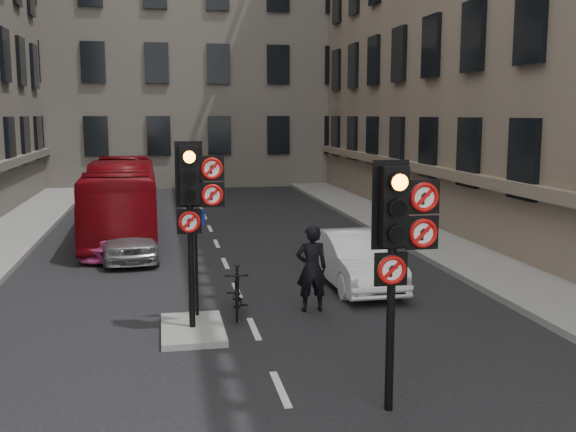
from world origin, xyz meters
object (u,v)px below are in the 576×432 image
object	(u,v)px
signal_near	(399,232)
signal_far	(194,194)
car_white	(355,259)
motorcycle	(237,291)
motorcyclist	(312,268)
info_sign	(196,248)
bus_red	(122,199)
car_pink	(121,227)
car_silver	(129,237)

from	to	relation	value
signal_near	signal_far	distance (m)	4.77
signal_near	car_white	distance (m)	7.29
car_white	signal_far	bearing A→B (deg)	-145.72
car_white	motorcycle	xyz separation A→B (m)	(-3.12, -1.88, -0.16)
motorcyclist	info_sign	bearing A→B (deg)	7.03
info_sign	signal_near	bearing A→B (deg)	-58.96
motorcyclist	signal_near	bearing A→B (deg)	91.89
bus_red	motorcyclist	bearing A→B (deg)	-67.02
info_sign	car_pink	bearing A→B (deg)	106.63
signal_near	car_pink	size ratio (longest dim) A/B	0.70
car_silver	motorcyclist	bearing A→B (deg)	-60.66
signal_far	car_silver	size ratio (longest dim) A/B	0.93
car_white	motorcyclist	size ratio (longest dim) A/B	2.17
bus_red	info_sign	distance (m)	10.38
signal_near	motorcycle	distance (m)	5.68
car_pink	motorcycle	world-z (taller)	car_pink
car_silver	bus_red	size ratio (longest dim) A/B	0.41
signal_far	bus_red	world-z (taller)	signal_far
car_silver	motorcyclist	world-z (taller)	motorcyclist
motorcycle	info_sign	xyz separation A→B (m)	(-0.85, -0.27, 1.02)
signal_far	car_white	size ratio (longest dim) A/B	0.88
car_white	motorcycle	distance (m)	3.65
car_pink	bus_red	size ratio (longest dim) A/B	0.54
car_silver	motorcycle	world-z (taller)	car_silver
car_white	info_sign	xyz separation A→B (m)	(-3.98, -2.15, 0.86)
signal_near	car_pink	xyz separation A→B (m)	(-4.48, 12.53, -1.84)
signal_near	car_silver	world-z (taller)	signal_near
signal_far	motorcycle	world-z (taller)	signal_far
car_silver	car_pink	xyz separation A→B (m)	(-0.31, 1.34, 0.08)
motorcycle	motorcyclist	xyz separation A→B (m)	(1.60, 0.00, 0.43)
car_pink	signal_far	bearing A→B (deg)	-76.13
signal_near	car_pink	bearing A→B (deg)	109.68
car_silver	motorcycle	bearing A→B (deg)	-72.26
car_white	motorcyclist	bearing A→B (deg)	-130.33
signal_far	signal_near	bearing A→B (deg)	-56.98
bus_red	car_pink	bearing A→B (deg)	-89.29
car_white	motorcycle	bearing A→B (deg)	-150.35
car_pink	motorcycle	bearing A→B (deg)	-68.29
car_silver	car_pink	size ratio (longest dim) A/B	0.76
bus_red	car_white	bearing A→B (deg)	-54.58
car_pink	bus_red	xyz separation A→B (m)	(-0.08, 2.39, 0.58)
signal_far	car_silver	world-z (taller)	signal_far
car_white	car_pink	world-z (taller)	car_pink
car_silver	motorcyclist	distance (m)	7.41
car_white	info_sign	size ratio (longest dim) A/B	1.86
bus_red	motorcyclist	xyz separation A→B (m)	(4.47, -9.91, -0.38)
signal_far	motorcyclist	world-z (taller)	signal_far
signal_near	bus_red	bearing A→B (deg)	107.02
bus_red	info_sign	world-z (taller)	bus_red
car_silver	info_sign	world-z (taller)	info_sign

